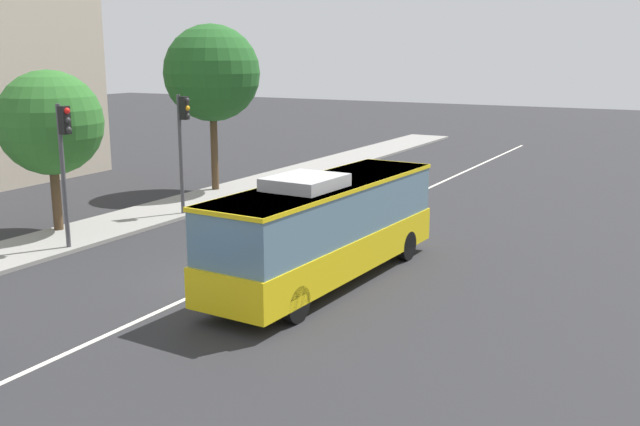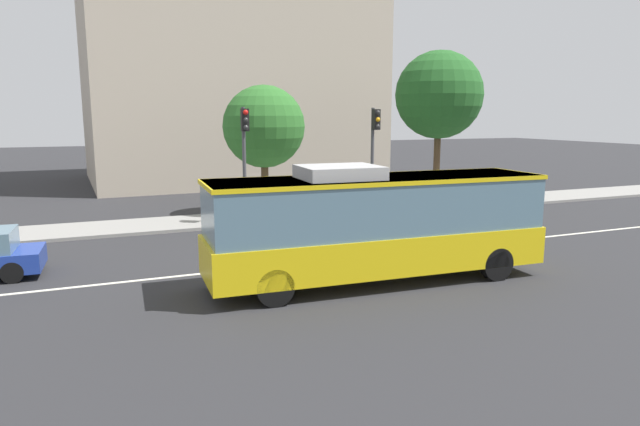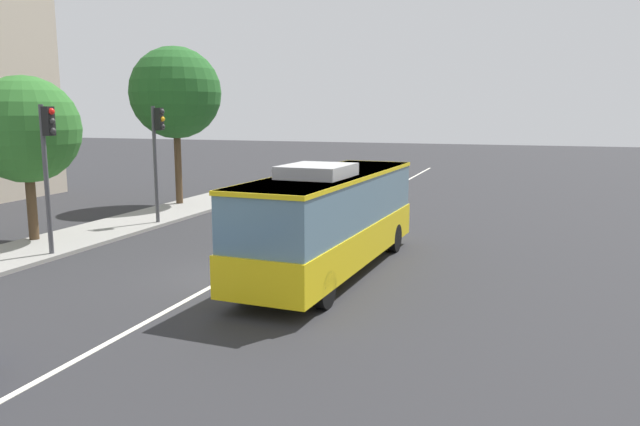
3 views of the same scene
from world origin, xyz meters
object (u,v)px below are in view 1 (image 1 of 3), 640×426
at_px(street_tree_kerbside_left, 50,123).
at_px(street_tree_kerbside_centre, 212,73).
at_px(transit_bus, 326,224).
at_px(traffic_light_mid_block, 183,134).
at_px(traffic_light_far_corner, 64,152).

bearing_deg(street_tree_kerbside_left, street_tree_kerbside_centre, -1.16).
distance_m(street_tree_kerbside_left, street_tree_kerbside_centre, 9.96).
relative_size(transit_bus, street_tree_kerbside_centre, 1.22).
distance_m(transit_bus, street_tree_kerbside_left, 12.33).
height_order(traffic_light_mid_block, street_tree_kerbside_centre, street_tree_kerbside_centre).
bearing_deg(transit_bus, traffic_light_far_corner, 100.90).
xyz_separation_m(traffic_light_mid_block, traffic_light_far_corner, (-6.33, -0.02, 0.00)).
bearing_deg(street_tree_kerbside_left, traffic_light_mid_block, -28.06).
xyz_separation_m(transit_bus, street_tree_kerbside_left, (0.26, 12.07, 2.48)).
distance_m(traffic_light_mid_block, traffic_light_far_corner, 6.33).
bearing_deg(traffic_light_far_corner, transit_bus, 8.66).
relative_size(traffic_light_mid_block, street_tree_kerbside_centre, 0.63).
bearing_deg(traffic_light_mid_block, traffic_light_far_corner, -94.62).
height_order(transit_bus, street_tree_kerbside_left, street_tree_kerbside_left).
relative_size(traffic_light_far_corner, street_tree_kerbside_left, 0.83).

